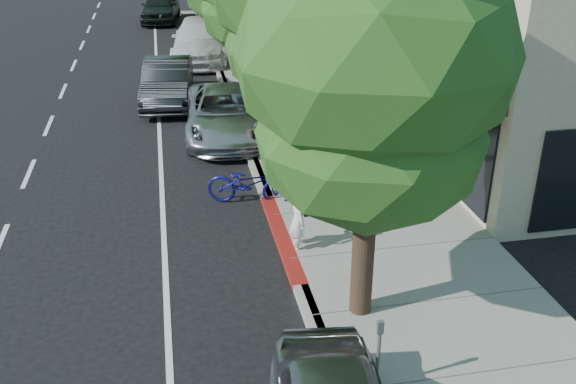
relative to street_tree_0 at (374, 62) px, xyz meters
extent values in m
plane|color=black|center=(-0.90, 2.00, -4.77)|extent=(120.00, 120.00, 0.00)
cube|color=gray|center=(1.40, 10.00, -4.69)|extent=(4.60, 56.00, 0.15)
cube|color=#9E998E|center=(-0.90, 10.00, -4.69)|extent=(0.30, 56.00, 0.15)
cube|color=maroon|center=(-0.90, 3.00, -4.69)|extent=(0.32, 4.00, 0.15)
cylinder|color=black|center=(0.00, 0.00, -3.39)|extent=(0.40, 0.40, 2.76)
ellipsoid|color=#255318|center=(0.00, 0.00, -1.22)|extent=(3.80, 3.80, 3.04)
ellipsoid|color=#255318|center=(0.00, 0.00, 0.12)|extent=(4.47, 4.47, 3.58)
cylinder|color=black|center=(0.00, 6.00, -3.35)|extent=(0.40, 0.40, 2.84)
ellipsoid|color=#255318|center=(0.00, 6.00, -1.12)|extent=(3.50, 3.50, 2.80)
cylinder|color=black|center=(0.00, 12.00, -3.39)|extent=(0.40, 0.40, 2.75)
ellipsoid|color=#255318|center=(0.00, 12.00, -1.23)|extent=(3.83, 3.83, 3.07)
cylinder|color=black|center=(0.00, 18.00, -3.42)|extent=(0.40, 0.40, 2.70)
cylinder|color=black|center=(0.00, 24.00, -3.33)|extent=(0.40, 0.40, 2.88)
imported|color=white|center=(-0.65, 2.47, -3.99)|extent=(0.42, 0.60, 1.56)
imported|color=navy|center=(-1.36, 5.00, -4.21)|extent=(2.24, 1.40, 1.11)
imported|color=#B8B8BE|center=(-1.40, 9.97, -4.03)|extent=(2.82, 5.47, 1.47)
imported|color=black|center=(-3.10, 13.76, -3.99)|extent=(2.07, 4.83, 1.55)
imported|color=white|center=(-1.46, 20.06, -3.90)|extent=(3.06, 6.20, 1.73)
imported|color=black|center=(-3.10, 29.53, -3.94)|extent=(2.55, 5.07, 1.66)
imported|color=black|center=(2.27, 14.24, -3.85)|extent=(0.94, 0.92, 1.53)
camera|label=1|loc=(-3.17, -9.28, 2.45)|focal=40.00mm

